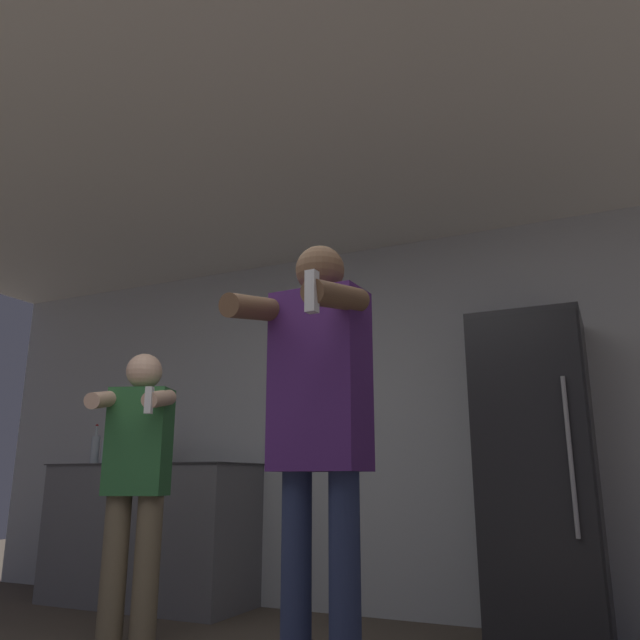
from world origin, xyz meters
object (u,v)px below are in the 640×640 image
refrigerator (539,474)px  bottle_green_wine (152,449)px  person_man_side (136,477)px  bottle_brown_liquor (165,447)px  bottle_dark_rum (105,451)px  bottle_clear_vodka (117,450)px  person_woman_foreground (318,420)px  bottle_red_label (95,449)px

refrigerator → bottle_green_wine: refrigerator is taller
person_man_side → bottle_brown_liquor: bearing=121.8°
bottle_green_wine → bottle_brown_liquor: 0.12m
refrigerator → bottle_brown_liquor: 2.65m
person_man_side → bottle_dark_rum: bearing=140.0°
bottle_clear_vodka → person_woman_foreground: size_ratio=0.17×
bottle_brown_liquor → person_woman_foreground: bearing=-39.6°
bottle_clear_vodka → person_man_side: bearing=-42.8°
bottle_red_label → person_man_side: size_ratio=0.20×
bottle_red_label → bottle_clear_vodka: 0.22m
bottle_brown_liquor → refrigerator: bearing=0.4°
refrigerator → person_woman_foreground: refrigerator is taller
bottle_dark_rum → bottle_brown_liquor: 0.59m
refrigerator → bottle_red_label: 3.35m
person_man_side → refrigerator: bearing=27.6°
bottle_green_wine → refrigerator: bearing=0.4°
bottle_red_label → bottle_green_wine: size_ratio=1.07×
bottle_dark_rum → bottle_green_wine: bearing=0.0°
refrigerator → bottle_red_label: bearing=-179.7°
bottle_green_wine → person_woman_foreground: 2.79m
bottle_green_wine → bottle_brown_liquor: bottle_brown_liquor is taller
bottle_red_label → bottle_green_wine: bottle_red_label is taller
bottle_red_label → person_man_side: 1.70m
refrigerator → bottle_brown_liquor: refrigerator is taller
person_man_side → bottle_green_wine: bearing=126.5°
bottle_green_wine → person_woman_foreground: size_ratio=0.17×
bottle_dark_rum → person_woman_foreground: person_woman_foreground is taller
refrigerator → bottle_dark_rum: bearing=-179.7°
bottle_red_label → bottle_green_wine: bearing=0.0°
bottle_clear_vodka → person_woman_foreground: (2.55, -1.72, -0.01)m
bottle_dark_rum → bottle_clear_vodka: size_ratio=0.94×
bottle_clear_vodka → bottle_green_wine: (0.35, 0.00, 0.00)m
refrigerator → person_woman_foreground: (-0.57, -1.74, 0.18)m
bottle_dark_rum → bottle_clear_vodka: 0.11m
bottle_red_label → person_woman_foreground: 3.26m
bottle_dark_rum → bottle_red_label: bearing=180.0°
bottle_brown_liquor → bottle_green_wine: bearing=180.0°
person_woman_foreground → person_man_side: size_ratio=1.12×
person_woman_foreground → bottle_brown_liquor: bearing=140.4°
bottle_green_wine → person_man_side: (0.76, -1.03, -0.21)m
bottle_dark_rum → bottle_brown_liquor: bottle_brown_liquor is taller
bottle_clear_vodka → bottle_red_label: bearing=180.0°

